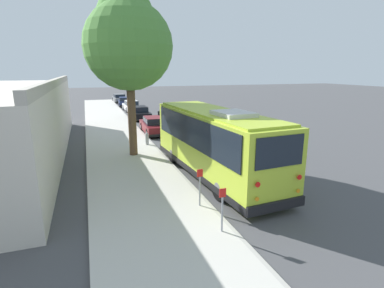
{
  "coord_description": "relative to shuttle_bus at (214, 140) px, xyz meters",
  "views": [
    {
      "loc": [
        -12.33,
        5.96,
        5.01
      ],
      "look_at": [
        1.73,
        1.0,
        1.3
      ],
      "focal_mm": 28.0,
      "sensor_mm": 36.0,
      "label": 1
    }
  ],
  "objects": [
    {
      "name": "ground_plane",
      "position": [
        -0.3,
        -0.4,
        -1.79
      ],
      "size": [
        160.0,
        160.0,
        0.0
      ],
      "primitive_type": "plane",
      "color": "#474749"
    },
    {
      "name": "parked_sedan_black",
      "position": [
        18.56,
        0.4,
        -1.18
      ],
      "size": [
        4.68,
        1.77,
        1.32
      ],
      "rotation": [
        0.0,
        0.0,
        0.01
      ],
      "color": "black",
      "rests_on": "ground"
    },
    {
      "name": "shuttle_bus",
      "position": [
        0.0,
        0.0,
        0.0
      ],
      "size": [
        9.67,
        3.23,
        3.34
      ],
      "rotation": [
        0.0,
        0.0,
        0.07
      ],
      "color": "#ADC633",
      "rests_on": "ground"
    },
    {
      "name": "sign_post_far",
      "position": [
        -3.16,
        1.92,
        -0.91
      ],
      "size": [
        0.06,
        0.22,
        1.4
      ],
      "color": "gray",
      "rests_on": "sidewalk_slab"
    },
    {
      "name": "parked_sedan_white",
      "position": [
        25.26,
        0.27,
        -1.2
      ],
      "size": [
        4.33,
        1.82,
        1.28
      ],
      "rotation": [
        0.0,
        0.0,
        0.03
      ],
      "color": "silver",
      "rests_on": "ground"
    },
    {
      "name": "street_tree",
      "position": [
        4.67,
        3.16,
        4.79
      ],
      "size": [
        4.81,
        4.81,
        9.24
      ],
      "color": "brown",
      "rests_on": "sidewalk_slab"
    },
    {
      "name": "fire_hydrant",
      "position": [
        6.67,
        1.93,
        -1.24
      ],
      "size": [
        0.22,
        0.22,
        0.81
      ],
      "color": "#99999E",
      "rests_on": "sidewalk_slab"
    },
    {
      "name": "sidewalk_slab",
      "position": [
        -0.3,
        3.7,
        -1.71
      ],
      "size": [
        80.0,
        4.21,
        0.15
      ],
      "primitive_type": "cube",
      "color": "beige",
      "rests_on": "ground"
    },
    {
      "name": "parked_sedan_maroon",
      "position": [
        10.86,
        0.54,
        -1.17
      ],
      "size": [
        4.63,
        1.81,
        1.33
      ],
      "rotation": [
        0.0,
        0.0,
        -0.02
      ],
      "color": "maroon",
      "rests_on": "ground"
    },
    {
      "name": "parked_sedan_gray",
      "position": [
        36.19,
        0.58,
        -1.19
      ],
      "size": [
        4.61,
        1.96,
        1.29
      ],
      "rotation": [
        0.0,
        0.0,
        0.05
      ],
      "color": "slate",
      "rests_on": "ground"
    },
    {
      "name": "parked_sedan_navy",
      "position": [
        30.72,
        0.4,
        -1.21
      ],
      "size": [
        4.2,
        1.9,
        1.26
      ],
      "rotation": [
        0.0,
        0.0,
        -0.06
      ],
      "color": "#19234C",
      "rests_on": "ground"
    },
    {
      "name": "curb_strip",
      "position": [
        -0.3,
        1.53,
        -1.71
      ],
      "size": [
        80.0,
        0.14,
        0.15
      ],
      "primitive_type": "cube",
      "color": "#AAA69D",
      "rests_on": "ground"
    },
    {
      "name": "sign_post_near",
      "position": [
        -5.07,
        1.92,
        -0.91
      ],
      "size": [
        0.06,
        0.22,
        1.41
      ],
      "color": "gray",
      "rests_on": "sidewalk_slab"
    }
  ]
}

